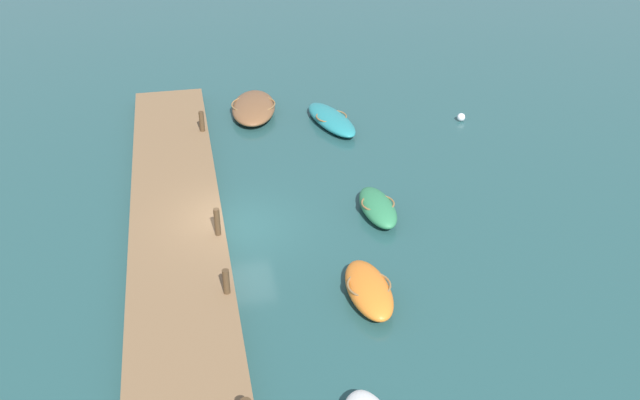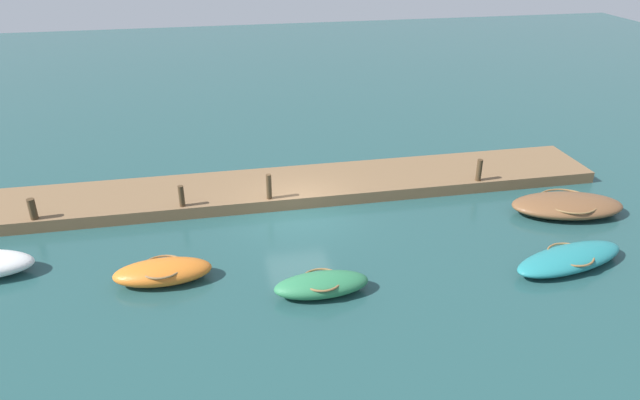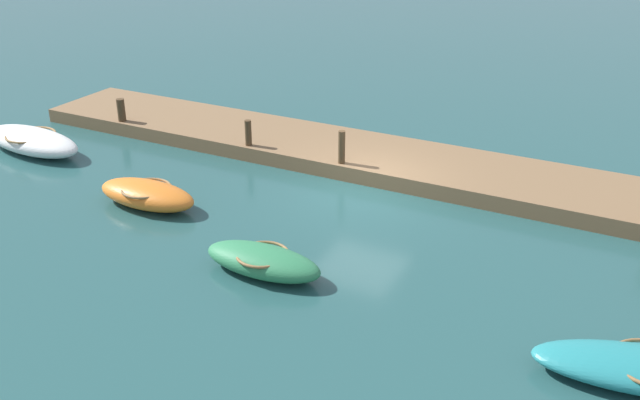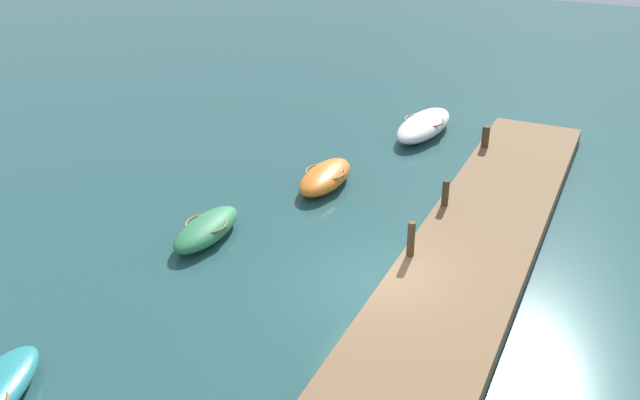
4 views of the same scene
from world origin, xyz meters
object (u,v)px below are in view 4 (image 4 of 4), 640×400
at_px(dinghy_green, 207,229).
at_px(rowboat_white, 424,125).
at_px(mooring_post_mid_west, 411,239).
at_px(rowboat_orange, 325,177).
at_px(mooring_post_mid_east, 445,193).
at_px(mooring_post_east, 486,137).

height_order(dinghy_green, rowboat_white, rowboat_white).
bearing_deg(dinghy_green, mooring_post_mid_west, -82.60).
relative_size(rowboat_orange, mooring_post_mid_east, 3.67).
relative_size(dinghy_green, mooring_post_east, 3.72).
distance_m(dinghy_green, rowboat_orange, 5.00).
distance_m(rowboat_orange, rowboat_white, 6.26).
distance_m(rowboat_white, mooring_post_east, 3.14).
xyz_separation_m(dinghy_green, mooring_post_mid_east, (4.15, -5.90, 0.55)).
relative_size(dinghy_green, mooring_post_mid_east, 3.55).
bearing_deg(mooring_post_mid_west, mooring_post_mid_east, 0.00).
xyz_separation_m(rowboat_orange, mooring_post_mid_east, (-0.58, -4.28, 0.53)).
bearing_deg(mooring_post_east, mooring_post_mid_west, 180.00).
xyz_separation_m(mooring_post_mid_west, mooring_post_east, (8.51, 0.00, -0.11)).
xyz_separation_m(dinghy_green, rowboat_orange, (4.73, -1.62, 0.02)).
xyz_separation_m(mooring_post_mid_east, mooring_post_east, (5.23, 0.00, -0.02)).
bearing_deg(mooring_post_mid_east, rowboat_white, 22.49).
bearing_deg(mooring_post_mid_west, rowboat_orange, 47.90).
bearing_deg(mooring_post_mid_west, rowboat_white, 15.49).
bearing_deg(rowboat_white, mooring_post_east, -112.82).
height_order(rowboat_orange, mooring_post_east, mooring_post_east).
xyz_separation_m(dinghy_green, mooring_post_mid_west, (0.86, -5.90, 0.64)).
bearing_deg(mooring_post_mid_east, rowboat_orange, 82.32).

